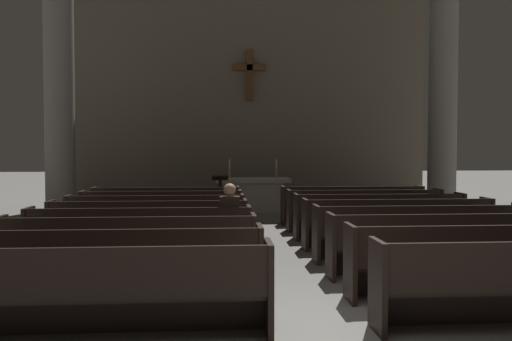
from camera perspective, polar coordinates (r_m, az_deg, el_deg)
The scene contains 24 objects.
ground_plane at distance 5.76m, azimuth 7.11°, elevation -16.70°, with size 80.00×80.00×0.00m, color slate.
pew_left_row_1 at distance 5.62m, azimuth -17.10°, elevation -12.19°, with size 3.56×0.50×0.95m.
pew_left_row_2 at distance 6.70m, azimuth -14.90°, elevation -9.81°, with size 3.56×0.50×0.95m.
pew_left_row_3 at distance 7.79m, azimuth -13.34°, elevation -8.09°, with size 3.56×0.50×0.95m.
pew_left_row_4 at distance 8.90m, azimuth -12.17°, elevation -6.79°, with size 3.56×0.50×0.95m.
pew_left_row_5 at distance 10.00m, azimuth -11.26°, elevation -5.77°, with size 3.56×0.50×0.95m.
pew_left_row_6 at distance 11.12m, azimuth -10.54°, elevation -4.96°, with size 3.56×0.50×0.95m.
pew_left_row_7 at distance 12.24m, azimuth -9.95°, elevation -4.30°, with size 3.56×0.50×0.95m.
pew_left_row_8 at distance 13.36m, azimuth -9.46°, elevation -3.74°, with size 3.56×0.50×0.95m.
pew_right_row_2 at distance 7.40m, azimuth 23.40°, elevation -8.77°, with size 3.56×0.50×0.95m.
pew_right_row_3 at distance 8.40m, azimuth 19.80°, elevation -7.40°, with size 3.56×0.50×0.95m.
pew_right_row_4 at distance 9.44m, azimuth 16.99°, elevation -6.32°, with size 3.56×0.50×0.95m.
pew_right_row_5 at distance 10.49m, azimuth 14.75°, elevation -5.43°, with size 3.56×0.50×0.95m.
pew_right_row_6 at distance 11.56m, azimuth 12.93°, elevation -4.71°, with size 3.56×0.50×0.95m.
pew_right_row_7 at distance 12.63m, azimuth 11.41°, elevation -4.10°, with size 3.56×0.50×0.95m.
pew_right_row_8 at distance 13.72m, azimuth 10.14°, elevation -3.59°, with size 3.56×0.50×0.95m.
column_left_second at distance 15.43m, azimuth -20.12°, elevation 8.26°, with size 1.17×1.17×7.21m.
column_right_second at distance 16.15m, azimuth 19.18°, elevation 8.00°, with size 1.17×1.17×7.21m.
altar at distance 16.07m, azimuth -0.32°, elevation -2.49°, with size 2.20×0.90×1.01m.
candlestick_left at distance 16.00m, azimuth -2.82°, elevation -0.20°, with size 0.16×0.16×0.56m.
candlestick_right at distance 16.09m, azimuth 2.17°, elevation -0.18°, with size 0.16×0.16×0.56m.
apse_with_cross at distance 18.04m, azimuth -0.73°, elevation 8.73°, with size 11.79×0.45×7.79m.
lectern at distance 14.84m, azimuth -3.81°, elevation -2.84°, with size 0.44×0.36×1.15m.
lone_worshipper at distance 8.82m, azimuth -2.81°, elevation -5.41°, with size 0.32×0.43×1.32m.
Camera 1 is at (-1.07, -5.34, 1.87)m, focal length 37.77 mm.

